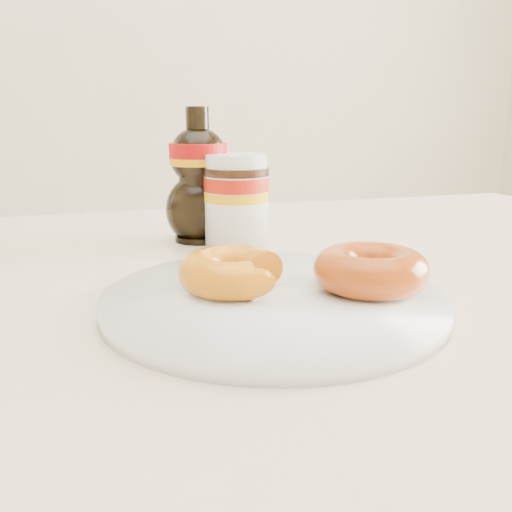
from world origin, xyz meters
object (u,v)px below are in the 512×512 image
object	(u,v)px
donut_bitten	(232,272)
syrup_bottle	(199,175)
donut_whole	(371,270)
dining_table	(232,352)
plate	(274,300)
nutella_jar	(237,197)

from	to	relation	value
donut_bitten	syrup_bottle	size ratio (longest dim) A/B	0.54
donut_bitten	donut_whole	bearing A→B (deg)	-19.85
dining_table	donut_whole	xyz separation A→B (m)	(0.09, -0.12, 0.12)
dining_table	donut_bitten	size ratio (longest dim) A/B	14.96
donut_whole	syrup_bottle	bearing A→B (deg)	105.84
donut_whole	plate	bearing A→B (deg)	169.00
donut_whole	donut_bitten	bearing A→B (deg)	163.17
plate	donut_whole	size ratio (longest dim) A/B	2.96
nutella_jar	dining_table	bearing A→B (deg)	-108.29
dining_table	nutella_jar	bearing A→B (deg)	71.71
donut_whole	nutella_jar	xyz separation A→B (m)	(-0.05, 0.26, 0.03)
donut_whole	dining_table	bearing A→B (deg)	127.12
donut_bitten	plate	bearing A→B (deg)	-33.44
donut_whole	nutella_jar	size ratio (longest dim) A/B	0.87
plate	donut_whole	xyz separation A→B (m)	(0.08, -0.02, 0.02)
donut_whole	syrup_bottle	size ratio (longest dim) A/B	0.58
plate	syrup_bottle	world-z (taller)	syrup_bottle
donut_whole	nutella_jar	bearing A→B (deg)	100.14
nutella_jar	syrup_bottle	size ratio (longest dim) A/B	0.67
donut_bitten	syrup_bottle	world-z (taller)	syrup_bottle
donut_bitten	nutella_jar	xyz separation A→B (m)	(0.07, 0.23, 0.03)
nutella_jar	syrup_bottle	distance (m)	0.06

